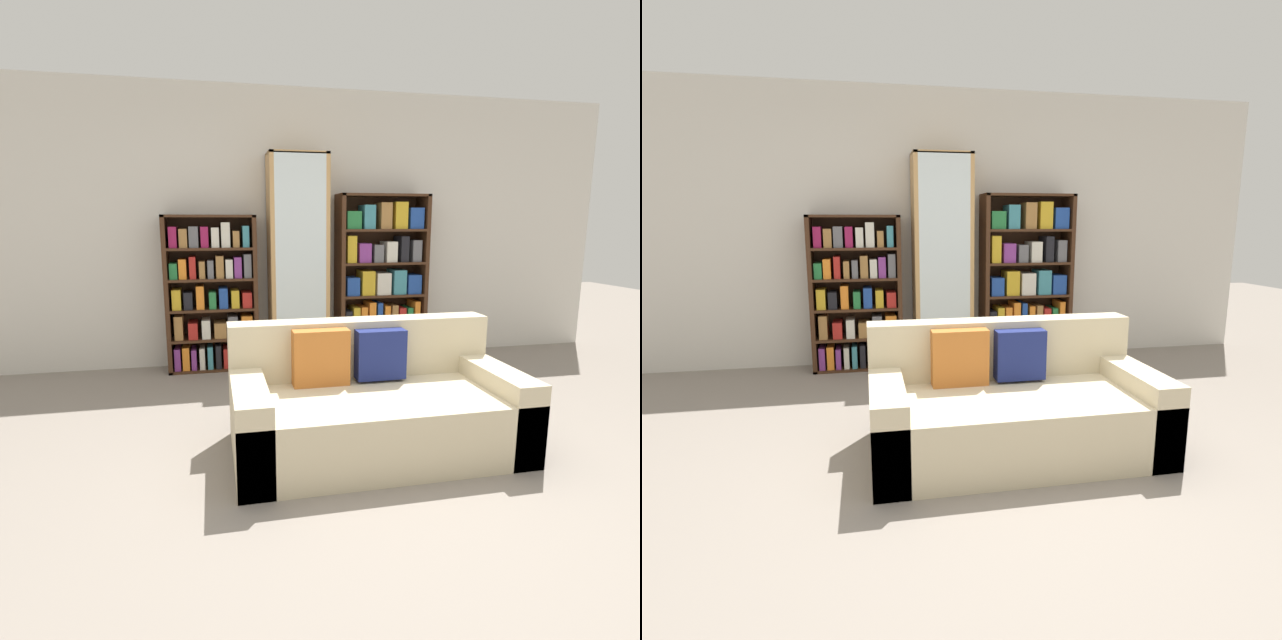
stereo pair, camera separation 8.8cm
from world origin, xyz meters
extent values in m
plane|color=gray|center=(0.00, 0.00, 0.00)|extent=(16.00, 16.00, 0.00)
cube|color=beige|center=(0.00, 2.73, 1.35)|extent=(6.64, 0.06, 2.70)
cube|color=beige|center=(0.05, 0.46, 0.20)|extent=(1.77, 0.91, 0.39)
cube|color=beige|center=(0.05, 0.81, 0.59)|extent=(1.77, 0.20, 0.39)
cube|color=beige|center=(-0.74, 0.46, 0.26)|extent=(0.20, 0.91, 0.51)
cube|color=beige|center=(0.83, 0.46, 0.26)|extent=(0.20, 0.91, 0.51)
cube|color=#B76628|center=(-0.26, 0.65, 0.57)|extent=(0.36, 0.12, 0.36)
cube|color=navy|center=(0.13, 0.65, 0.57)|extent=(0.32, 0.12, 0.32)
cube|color=#3D2314|center=(-1.34, 2.52, 0.74)|extent=(0.04, 0.32, 1.49)
cube|color=#3D2314|center=(-0.52, 2.52, 0.74)|extent=(0.04, 0.32, 1.49)
cube|color=#3D2314|center=(-0.93, 2.52, 1.48)|extent=(0.86, 0.32, 0.02)
cube|color=#3D2314|center=(-0.93, 2.52, 0.01)|extent=(0.86, 0.32, 0.02)
cube|color=#3D2314|center=(-0.93, 2.68, 0.74)|extent=(0.86, 0.01, 1.49)
cube|color=#3D2314|center=(-0.93, 2.52, 0.31)|extent=(0.78, 0.32, 0.02)
cube|color=#3D2314|center=(-0.93, 2.52, 0.60)|extent=(0.78, 0.32, 0.02)
cube|color=#3D2314|center=(-0.93, 2.52, 0.89)|extent=(0.78, 0.32, 0.02)
cube|color=#3D2314|center=(-0.93, 2.52, 1.18)|extent=(0.78, 0.32, 0.02)
cube|color=#7A3384|center=(-1.27, 2.51, 0.13)|extent=(0.06, 0.24, 0.21)
cube|color=orange|center=(-1.19, 2.51, 0.14)|extent=(0.06, 0.24, 0.22)
cube|color=#7A3384|center=(-1.12, 2.51, 0.12)|extent=(0.05, 0.24, 0.20)
cube|color=beige|center=(-1.04, 2.51, 0.13)|extent=(0.05, 0.24, 0.21)
cube|color=teal|center=(-0.97, 2.51, 0.13)|extent=(0.05, 0.24, 0.22)
cube|color=black|center=(-0.89, 2.51, 0.14)|extent=(0.05, 0.24, 0.23)
cube|color=#AD231E|center=(-0.82, 2.51, 0.12)|extent=(0.05, 0.24, 0.19)
cube|color=orange|center=(-0.74, 2.51, 0.12)|extent=(0.06, 0.24, 0.20)
cube|color=#1E4293|center=(-0.66, 2.51, 0.12)|extent=(0.05, 0.24, 0.19)
cube|color=#7A3384|center=(-0.59, 2.51, 0.11)|extent=(0.06, 0.24, 0.16)
cube|color=olive|center=(-1.25, 2.51, 0.44)|extent=(0.08, 0.24, 0.23)
cube|color=#AD231E|center=(-1.12, 2.51, 0.40)|extent=(0.09, 0.24, 0.16)
cube|color=beige|center=(-0.99, 2.51, 0.41)|extent=(0.08, 0.24, 0.18)
cube|color=olive|center=(-0.86, 2.51, 0.40)|extent=(0.11, 0.24, 0.15)
cube|color=#5B5B60|center=(-0.74, 2.51, 0.43)|extent=(0.09, 0.24, 0.21)
cube|color=orange|center=(-0.61, 2.51, 0.43)|extent=(0.10, 0.24, 0.21)
cube|color=gold|center=(-1.25, 2.51, 0.71)|extent=(0.08, 0.24, 0.19)
cube|color=black|center=(-1.15, 2.51, 0.69)|extent=(0.08, 0.24, 0.16)
cube|color=orange|center=(-1.04, 2.51, 0.72)|extent=(0.07, 0.24, 0.22)
cube|color=#237038|center=(-0.92, 2.51, 0.69)|extent=(0.07, 0.24, 0.16)
cube|color=#1E4293|center=(-0.82, 2.51, 0.71)|extent=(0.08, 0.24, 0.19)
cube|color=gold|center=(-0.71, 2.51, 0.70)|extent=(0.07, 0.24, 0.17)
cube|color=#AD231E|center=(-0.60, 2.51, 0.68)|extent=(0.09, 0.24, 0.15)
cube|color=#237038|center=(-1.27, 2.51, 0.97)|extent=(0.07, 0.24, 0.15)
cube|color=orange|center=(-1.18, 2.51, 0.99)|extent=(0.07, 0.24, 0.18)
cube|color=#AD231E|center=(-1.09, 2.51, 1.00)|extent=(0.06, 0.24, 0.21)
cube|color=olive|center=(-1.01, 2.51, 0.98)|extent=(0.05, 0.24, 0.16)
cube|color=#5B5B60|center=(-0.93, 2.51, 0.98)|extent=(0.06, 0.24, 0.17)
cube|color=olive|center=(-0.85, 2.51, 1.00)|extent=(0.07, 0.24, 0.21)
cube|color=beige|center=(-0.76, 2.51, 0.99)|extent=(0.07, 0.24, 0.18)
cube|color=#7A3384|center=(-0.68, 2.51, 1.00)|extent=(0.07, 0.24, 0.20)
cube|color=#5B5B60|center=(-0.59, 2.51, 1.01)|extent=(0.07, 0.24, 0.22)
cube|color=#8E1947|center=(-1.26, 2.51, 1.28)|extent=(0.07, 0.24, 0.19)
cube|color=olive|center=(-1.17, 2.51, 1.27)|extent=(0.07, 0.24, 0.17)
cube|color=#5B5B60|center=(-1.07, 2.51, 1.28)|extent=(0.08, 0.24, 0.19)
cube|color=#8E1947|center=(-0.97, 2.51, 1.28)|extent=(0.07, 0.24, 0.19)
cube|color=beige|center=(-0.88, 2.51, 1.28)|extent=(0.07, 0.24, 0.18)
cube|color=beige|center=(-0.78, 2.51, 1.30)|extent=(0.08, 0.24, 0.23)
cube|color=olive|center=(-0.69, 2.51, 1.26)|extent=(0.06, 0.24, 0.15)
cube|color=teal|center=(-0.60, 2.51, 1.29)|extent=(0.06, 0.24, 0.20)
cube|color=tan|center=(-0.35, 2.50, 1.03)|extent=(0.04, 0.36, 2.06)
cube|color=tan|center=(0.17, 2.50, 1.03)|extent=(0.04, 0.36, 2.06)
cube|color=tan|center=(-0.09, 2.50, 2.05)|extent=(0.57, 0.36, 0.02)
cube|color=tan|center=(-0.09, 2.50, 0.01)|extent=(0.57, 0.36, 0.02)
cube|color=tan|center=(-0.09, 2.68, 1.03)|extent=(0.57, 0.01, 2.06)
cube|color=silver|center=(-0.09, 2.33, 1.03)|extent=(0.49, 0.01, 2.04)
cube|color=tan|center=(-0.09, 2.50, 0.36)|extent=(0.49, 0.32, 0.02)
cube|color=tan|center=(-0.09, 2.50, 0.70)|extent=(0.49, 0.32, 0.02)
cube|color=tan|center=(-0.09, 2.50, 1.03)|extent=(0.49, 0.32, 0.02)
cube|color=tan|center=(-0.09, 2.50, 1.37)|extent=(0.49, 0.32, 0.02)
cube|color=tan|center=(-0.09, 2.50, 1.70)|extent=(0.49, 0.32, 0.02)
cylinder|color=silver|center=(-0.28, 2.50, 0.06)|extent=(0.01, 0.01, 0.07)
cone|color=silver|center=(-0.28, 2.50, 0.14)|extent=(0.05, 0.05, 0.08)
cylinder|color=silver|center=(-0.20, 2.52, 0.06)|extent=(0.01, 0.01, 0.07)
cone|color=silver|center=(-0.20, 2.52, 0.14)|extent=(0.05, 0.05, 0.08)
cylinder|color=silver|center=(-0.13, 2.51, 0.06)|extent=(0.01, 0.01, 0.07)
cone|color=silver|center=(-0.13, 2.51, 0.14)|extent=(0.05, 0.05, 0.08)
cylinder|color=silver|center=(-0.05, 2.49, 0.06)|extent=(0.01, 0.01, 0.07)
cone|color=silver|center=(-0.05, 2.49, 0.14)|extent=(0.05, 0.05, 0.08)
cylinder|color=silver|center=(0.02, 2.51, 0.06)|extent=(0.01, 0.01, 0.07)
cone|color=silver|center=(0.02, 2.51, 0.14)|extent=(0.05, 0.05, 0.08)
cylinder|color=silver|center=(0.10, 2.50, 0.06)|extent=(0.01, 0.01, 0.07)
cone|color=silver|center=(0.10, 2.50, 0.14)|extent=(0.05, 0.05, 0.08)
cylinder|color=silver|center=(-0.28, 2.49, 0.40)|extent=(0.01, 0.01, 0.07)
cone|color=silver|center=(-0.28, 2.49, 0.48)|extent=(0.05, 0.05, 0.08)
cylinder|color=silver|center=(-0.20, 2.51, 0.40)|extent=(0.01, 0.01, 0.07)
cone|color=silver|center=(-0.20, 2.51, 0.48)|extent=(0.05, 0.05, 0.08)
cylinder|color=silver|center=(-0.13, 2.51, 0.40)|extent=(0.01, 0.01, 0.07)
cone|color=silver|center=(-0.13, 2.51, 0.48)|extent=(0.05, 0.05, 0.08)
cylinder|color=silver|center=(-0.05, 2.51, 0.40)|extent=(0.01, 0.01, 0.07)
cone|color=silver|center=(-0.05, 2.51, 0.48)|extent=(0.05, 0.05, 0.08)
cylinder|color=silver|center=(0.02, 2.50, 0.40)|extent=(0.01, 0.01, 0.07)
cone|color=silver|center=(0.02, 2.50, 0.48)|extent=(0.05, 0.05, 0.08)
cylinder|color=silver|center=(0.10, 2.49, 0.40)|extent=(0.01, 0.01, 0.07)
cone|color=silver|center=(0.10, 2.49, 0.48)|extent=(0.05, 0.05, 0.08)
cylinder|color=silver|center=(-0.27, 2.49, 0.74)|extent=(0.01, 0.01, 0.07)
cone|color=silver|center=(-0.27, 2.49, 0.82)|extent=(0.06, 0.06, 0.09)
cylinder|color=silver|center=(-0.18, 2.50, 0.74)|extent=(0.01, 0.01, 0.07)
cone|color=silver|center=(-0.18, 2.50, 0.82)|extent=(0.06, 0.06, 0.09)
cylinder|color=silver|center=(-0.09, 2.51, 0.74)|extent=(0.01, 0.01, 0.07)
cone|color=silver|center=(-0.09, 2.51, 0.82)|extent=(0.06, 0.06, 0.09)
cylinder|color=silver|center=(0.00, 2.48, 0.74)|extent=(0.01, 0.01, 0.07)
cone|color=silver|center=(0.00, 2.48, 0.82)|extent=(0.06, 0.06, 0.09)
cylinder|color=silver|center=(0.09, 2.50, 0.74)|extent=(0.01, 0.01, 0.07)
cone|color=silver|center=(0.09, 2.50, 0.82)|extent=(0.06, 0.06, 0.09)
cylinder|color=silver|center=(-0.24, 2.51, 1.08)|extent=(0.01, 0.01, 0.08)
cone|color=silver|center=(-0.24, 2.51, 1.17)|extent=(0.09, 0.09, 0.09)
cylinder|color=silver|center=(-0.09, 2.51, 1.08)|extent=(0.01, 0.01, 0.08)
cone|color=silver|center=(-0.09, 2.51, 1.17)|extent=(0.09, 0.09, 0.09)
cylinder|color=silver|center=(0.06, 2.52, 1.08)|extent=(0.01, 0.01, 0.08)
cone|color=silver|center=(0.06, 2.52, 1.17)|extent=(0.09, 0.09, 0.09)
cylinder|color=silver|center=(-0.24, 2.51, 1.42)|extent=(0.01, 0.01, 0.08)
cone|color=silver|center=(-0.24, 2.51, 1.51)|extent=(0.09, 0.09, 0.10)
cylinder|color=silver|center=(-0.09, 2.52, 1.42)|extent=(0.01, 0.01, 0.08)
cone|color=silver|center=(-0.09, 2.52, 1.51)|extent=(0.09, 0.09, 0.10)
cylinder|color=silver|center=(0.06, 2.49, 1.42)|extent=(0.01, 0.01, 0.08)
cone|color=silver|center=(0.06, 2.49, 1.51)|extent=(0.09, 0.09, 0.10)
cylinder|color=silver|center=(-0.28, 2.52, 1.76)|extent=(0.01, 0.01, 0.08)
cone|color=silver|center=(-0.28, 2.52, 1.85)|extent=(0.05, 0.05, 0.10)
cylinder|color=silver|center=(-0.20, 2.49, 1.76)|extent=(0.01, 0.01, 0.08)
cone|color=silver|center=(-0.20, 2.49, 1.85)|extent=(0.05, 0.05, 0.10)
cylinder|color=silver|center=(-0.13, 2.49, 1.76)|extent=(0.01, 0.01, 0.08)
cone|color=silver|center=(-0.13, 2.49, 1.85)|extent=(0.05, 0.05, 0.10)
cylinder|color=silver|center=(-0.05, 2.51, 1.76)|extent=(0.01, 0.01, 0.08)
cone|color=silver|center=(-0.05, 2.51, 1.85)|extent=(0.05, 0.05, 0.10)
cylinder|color=silver|center=(0.02, 2.52, 1.76)|extent=(0.01, 0.01, 0.08)
cone|color=silver|center=(0.02, 2.52, 1.85)|extent=(0.05, 0.05, 0.10)
cylinder|color=silver|center=(0.10, 2.52, 1.76)|extent=(0.01, 0.01, 0.08)
cone|color=silver|center=(0.10, 2.52, 1.85)|extent=(0.05, 0.05, 0.10)
cube|color=#3D2314|center=(0.34, 2.52, 0.85)|extent=(0.04, 0.32, 1.69)
cube|color=#3D2314|center=(1.22, 2.52, 0.85)|extent=(0.04, 0.32, 1.69)
cube|color=#3D2314|center=(0.78, 2.52, 1.68)|extent=(0.92, 0.32, 0.02)
cube|color=#3D2314|center=(0.78, 2.52, 0.01)|extent=(0.92, 0.32, 0.02)
cube|color=#3D2314|center=(0.78, 2.68, 0.85)|extent=(0.92, 0.01, 1.69)
cube|color=#3D2314|center=(0.78, 2.52, 0.35)|extent=(0.84, 0.32, 0.02)
cube|color=#3D2314|center=(0.78, 2.52, 0.68)|extent=(0.84, 0.32, 0.02)
cube|color=#3D2314|center=(0.78, 2.52, 1.01)|extent=(0.84, 0.32, 0.02)
cube|color=#3D2314|center=(0.78, 2.52, 1.34)|extent=(0.84, 0.32, 0.02)
cube|color=orange|center=(0.42, 2.51, 0.15)|extent=(0.06, 0.24, 0.26)
cube|color=olive|center=(0.50, 2.51, 0.12)|extent=(0.06, 0.24, 0.20)
cube|color=#7A3384|center=(0.60, 2.51, 0.14)|extent=(0.06, 0.24, 0.23)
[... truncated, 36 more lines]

